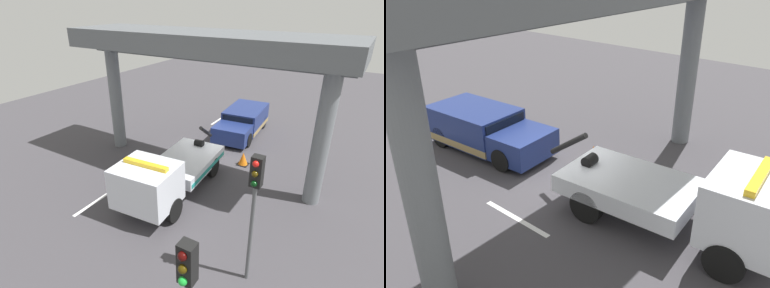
# 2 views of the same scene
# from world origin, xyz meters

# --- Properties ---
(ground_plane) EXTENTS (60.00, 40.00, 0.10)m
(ground_plane) POSITION_xyz_m (0.00, 0.00, -0.05)
(ground_plane) COLOR #423F44
(lane_stripe_west) EXTENTS (2.60, 0.16, 0.01)m
(lane_stripe_west) POSITION_xyz_m (-6.00, -2.44, 0.00)
(lane_stripe_west) COLOR silver
(lane_stripe_west) RESTS_ON ground
(lane_stripe_mid) EXTENTS (2.60, 0.16, 0.01)m
(lane_stripe_mid) POSITION_xyz_m (0.00, -2.44, 0.00)
(lane_stripe_mid) COLOR silver
(lane_stripe_mid) RESTS_ON ground
(tow_truck_white) EXTENTS (7.32, 2.82, 2.46)m
(tow_truck_white) POSITION_xyz_m (4.24, 0.06, 1.20)
(tow_truck_white) COLOR silver
(tow_truck_white) RESTS_ON ground
(towed_van_green) EXTENTS (5.34, 2.55, 1.58)m
(towed_van_green) POSITION_xyz_m (-4.46, -0.01, 0.78)
(towed_van_green) COLOR navy
(towed_van_green) RESTS_ON ground
(overpass_structure) EXTENTS (3.60, 13.17, 6.80)m
(overpass_structure) POSITION_xyz_m (1.13, 0.00, 5.93)
(overpass_structure) COLOR slate
(overpass_structure) RESTS_ON ground
(traffic_cone_orange) EXTENTS (0.57, 0.57, 0.68)m
(traffic_cone_orange) POSITION_xyz_m (-0.42, 1.75, 0.33)
(traffic_cone_orange) COLOR orange
(traffic_cone_orange) RESTS_ON ground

